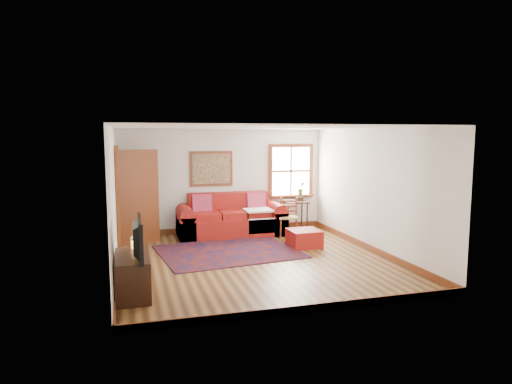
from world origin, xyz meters
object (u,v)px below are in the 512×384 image
object	(u,v)px
red_ottoman	(304,238)
ladder_back_chair	(289,215)
side_table	(295,206)
red_leather_sofa	(231,221)
media_cabinet	(133,275)

from	to	relation	value
red_ottoman	ladder_back_chair	distance (m)	1.12
side_table	ladder_back_chair	xyz separation A→B (m)	(-0.42, -0.67, -0.11)
red_ottoman	ladder_back_chair	world-z (taller)	ladder_back_chair
red_leather_sofa	side_table	size ratio (longest dim) A/B	3.51
red_ottoman	media_cabinet	distance (m)	4.11
red_ottoman	ladder_back_chair	xyz separation A→B (m)	(0.04, 1.07, 0.31)
media_cabinet	red_leather_sofa	bearing A→B (deg)	57.46
red_leather_sofa	ladder_back_chair	world-z (taller)	red_leather_sofa
side_table	red_leather_sofa	bearing A→B (deg)	-174.24
red_ottoman	media_cabinet	world-z (taller)	media_cabinet
red_leather_sofa	media_cabinet	xyz separation A→B (m)	(-2.32, -3.64, -0.03)
red_leather_sofa	media_cabinet	distance (m)	4.31
ladder_back_chair	red_leather_sofa	bearing A→B (deg)	158.58
side_table	media_cabinet	world-z (taller)	side_table
ladder_back_chair	media_cabinet	distance (m)	4.77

